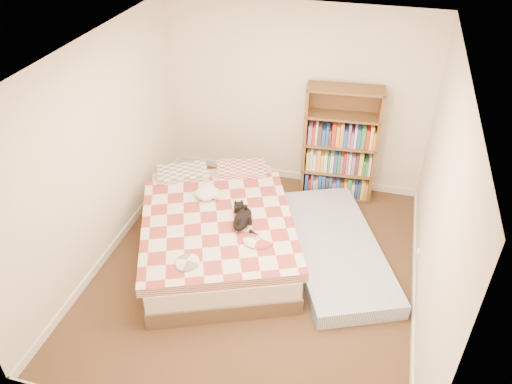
% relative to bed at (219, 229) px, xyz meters
% --- Properties ---
extents(room, '(3.51, 4.01, 2.51)m').
position_rel_bed_xyz_m(room, '(0.53, -0.28, 0.92)').
color(room, '#4B2C20').
rests_on(room, ground).
extents(bed, '(2.35, 2.71, 0.61)m').
position_rel_bed_xyz_m(bed, '(0.00, 0.00, 0.00)').
color(bed, brown).
rests_on(bed, room).
extents(bookshelf, '(0.97, 0.39, 1.58)m').
position_rel_bed_xyz_m(bookshelf, '(1.19, 1.51, 0.30)').
color(bookshelf, '#502C1B').
rests_on(bookshelf, room).
extents(floor_mattress, '(1.74, 2.35, 0.19)m').
position_rel_bed_xyz_m(floor_mattress, '(1.36, 0.23, -0.18)').
color(floor_mattress, '#6A88B1').
rests_on(floor_mattress, room).
extents(black_cat, '(0.34, 0.68, 0.15)m').
position_rel_bed_xyz_m(black_cat, '(0.35, -0.12, 0.34)').
color(black_cat, black).
rests_on(black_cat, bed).
extents(white_dog, '(0.37, 0.38, 0.14)m').
position_rel_bed_xyz_m(white_dog, '(-0.20, 0.21, 0.34)').
color(white_dog, white).
rests_on(white_dog, bed).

